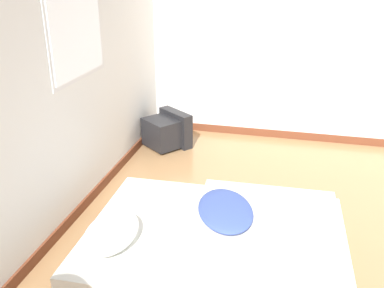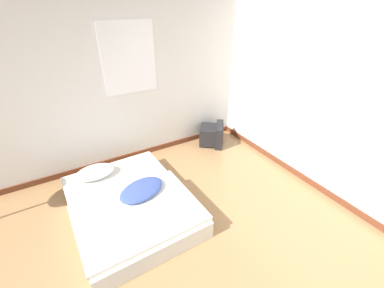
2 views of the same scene
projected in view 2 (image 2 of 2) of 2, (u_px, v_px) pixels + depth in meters
name	position (u px, v px, depth m)	size (l,w,h in m)	color
wall_back	(79.00, 89.00, 3.52)	(7.65, 0.08, 2.60)	silver
mattress_bed	(130.00, 204.00, 3.22)	(1.38, 1.80, 0.38)	silver
crt_tv	(213.00, 135.00, 4.71)	(0.59, 0.59, 0.39)	black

